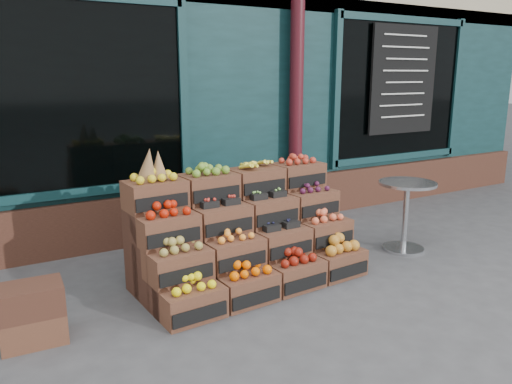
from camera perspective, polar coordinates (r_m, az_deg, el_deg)
ground at (r=4.78m, az=6.43°, el=-11.39°), size 60.00×60.00×0.00m
shop_facade at (r=8.98m, az=-13.65°, el=15.58°), size 12.00×6.24×4.80m
crate_display at (r=4.92m, az=-1.32°, el=-5.32°), size 2.23×1.19×1.36m
spare_crates at (r=4.22m, az=-24.21°, el=-12.59°), size 0.48×0.35×0.46m
bistro_table at (r=5.94m, az=16.76°, el=-1.76°), size 0.64×0.64×0.81m
shopkeeper at (r=6.37m, az=-20.64°, el=2.85°), size 0.77×0.60×1.85m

